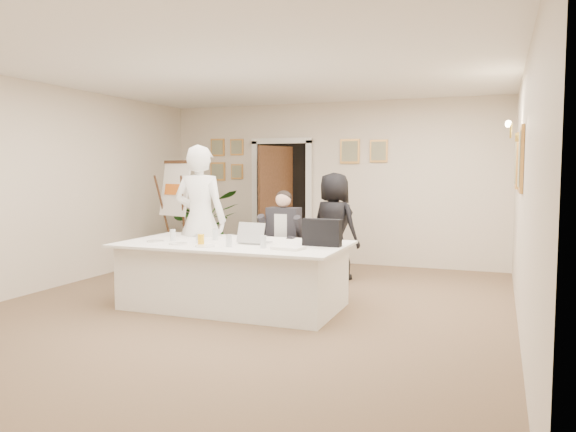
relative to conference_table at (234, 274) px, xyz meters
The scene contains 27 objects.
floor 0.43m from the conference_table, ahead, with size 7.00×7.00×0.00m, color brown.
ceiling 2.41m from the conference_table, ahead, with size 6.00×7.00×0.02m, color white.
wall_back 3.65m from the conference_table, 87.31° to the left, with size 6.00×0.10×2.80m, color silver.
wall_left 3.01m from the conference_table, behind, with size 0.10×7.00×2.80m, color silver.
wall_right 3.32m from the conference_table, ahead, with size 0.10×7.00×2.80m, color silver.
doorway 3.46m from the conference_table, 102.18° to the left, with size 1.14×0.86×2.20m.
pictures_back_wall 3.82m from the conference_table, 100.36° to the left, with size 3.40×0.06×0.80m, color gold, non-canonical shape.
pictures_right_wall 3.62m from the conference_table, 21.02° to the left, with size 0.06×2.20×0.80m, color gold, non-canonical shape.
wall_sconce 3.71m from the conference_table, 21.46° to the left, with size 0.20×0.30×0.24m, color gold, non-canonical shape.
conference_table is the anchor object (origin of this frame).
seated_man 1.05m from the conference_table, 75.92° to the left, with size 0.59×0.63×1.38m, color black, non-canonical shape.
flip_chart 2.78m from the conference_table, 134.68° to the left, with size 0.63×0.47×1.75m.
standing_man 1.07m from the conference_table, 145.55° to the left, with size 0.71×0.47×1.96m, color white.
standing_woman 2.15m from the conference_table, 71.65° to the left, with size 0.78×0.51×1.60m, color black.
potted_palm 3.18m from the conference_table, 125.43° to the left, with size 1.17×1.01×1.30m, color #245C1E.
laptop 0.58m from the conference_table, ahead, with size 0.34×0.36×0.28m, color #B7BABC, non-canonical shape.
laptop_bag 1.20m from the conference_table, ahead, with size 0.44×0.12×0.31m, color black.
paper_stack 0.95m from the conference_table, 20.07° to the right, with size 0.33×0.23×0.03m, color white.
plate_left 1.03m from the conference_table, 164.39° to the right, with size 0.21×0.21×0.01m, color white.
plate_mid 0.76m from the conference_table, 145.99° to the right, with size 0.22×0.22×0.01m, color white.
plate_near 0.59m from the conference_table, 109.42° to the right, with size 0.23×0.23×0.01m, color white.
glass_a 0.90m from the conference_table, behind, with size 0.07×0.07×0.14m, color silver.
glass_b 0.58m from the conference_table, 72.12° to the right, with size 0.07×0.07×0.14m, color silver.
glass_c 0.74m from the conference_table, 29.55° to the right, with size 0.07×0.07×0.14m, color silver.
glass_d 0.58m from the conference_table, 154.43° to the left, with size 0.07×0.07×0.14m, color silver.
oj_glass 0.61m from the conference_table, 125.76° to the right, with size 0.07×0.07×0.13m, color yellow.
steel_jug 0.60m from the conference_table, 158.21° to the right, with size 0.08×0.08×0.11m, color silver.
Camera 1 is at (2.77, -5.96, 1.65)m, focal length 35.00 mm.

